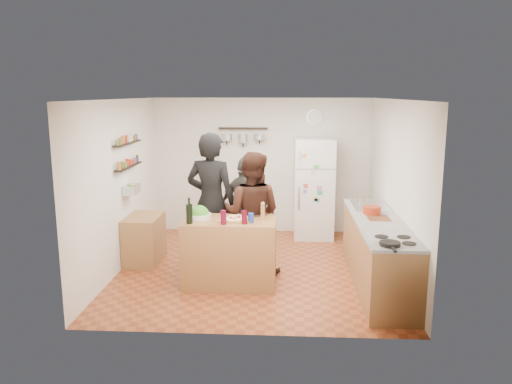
# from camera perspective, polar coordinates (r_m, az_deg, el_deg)

# --- Properties ---
(room_shell) EXTENTS (4.20, 4.20, 4.20)m
(room_shell) POSITION_cam_1_polar(r_m,az_deg,el_deg) (7.63, 0.13, 1.16)
(room_shell) COLOR brown
(room_shell) RESTS_ON ground
(prep_island) EXTENTS (1.25, 0.72, 0.91)m
(prep_island) POSITION_cam_1_polar(r_m,az_deg,el_deg) (6.86, -3.02, -6.86)
(prep_island) COLOR #965D37
(prep_island) RESTS_ON floor
(pizza_board) EXTENTS (0.42, 0.34, 0.02)m
(pizza_board) POSITION_cam_1_polar(r_m,az_deg,el_deg) (6.71, -2.40, -3.16)
(pizza_board) COLOR olive
(pizza_board) RESTS_ON prep_island
(pizza) EXTENTS (0.34, 0.34, 0.02)m
(pizza) POSITION_cam_1_polar(r_m,az_deg,el_deg) (6.70, -2.40, -3.00)
(pizza) COLOR beige
(pizza) RESTS_ON pizza_board
(salad_bowl) EXTENTS (0.33, 0.33, 0.07)m
(salad_bowl) POSITION_cam_1_polar(r_m,az_deg,el_deg) (6.83, -6.52, -2.74)
(salad_bowl) COLOR silver
(salad_bowl) RESTS_ON prep_island
(wine_bottle) EXTENTS (0.08, 0.08, 0.26)m
(wine_bottle) POSITION_cam_1_polar(r_m,az_deg,el_deg) (6.57, -7.63, -2.50)
(wine_bottle) COLOR black
(wine_bottle) RESTS_ON prep_island
(wine_glass_near) EXTENTS (0.08, 0.08, 0.19)m
(wine_glass_near) POSITION_cam_1_polar(r_m,az_deg,el_deg) (6.49, -3.75, -2.91)
(wine_glass_near) COLOR #51071C
(wine_glass_near) RESTS_ON prep_island
(wine_glass_far) EXTENTS (0.07, 0.07, 0.18)m
(wine_glass_far) POSITION_cam_1_polar(r_m,az_deg,el_deg) (6.50, -1.34, -2.89)
(wine_glass_far) COLOR #500616
(wine_glass_far) RESTS_ON prep_island
(pepper_mill) EXTENTS (0.06, 0.06, 0.19)m
(pepper_mill) POSITION_cam_1_polar(r_m,az_deg,el_deg) (6.73, 0.79, -2.35)
(pepper_mill) COLOR #9A6A40
(pepper_mill) RESTS_ON prep_island
(salt_canister) EXTENTS (0.08, 0.08, 0.12)m
(salt_canister) POSITION_cam_1_polar(r_m,az_deg,el_deg) (6.58, -0.58, -2.96)
(salt_canister) COLOR navy
(salt_canister) RESTS_ON prep_island
(person_left) EXTENTS (0.84, 0.65, 2.05)m
(person_left) POSITION_cam_1_polar(r_m,az_deg,el_deg) (7.30, -5.13, -1.15)
(person_left) COLOR black
(person_left) RESTS_ON floor
(person_center) EXTENTS (0.98, 0.83, 1.78)m
(person_center) POSITION_cam_1_polar(r_m,az_deg,el_deg) (7.15, -0.50, -2.47)
(person_center) COLOR black
(person_center) RESTS_ON floor
(person_back) EXTENTS (1.03, 0.78, 1.63)m
(person_back) POSITION_cam_1_polar(r_m,az_deg,el_deg) (7.77, -1.11, -1.92)
(person_back) COLOR #33302D
(person_back) RESTS_ON floor
(counter_run) EXTENTS (0.63, 2.63, 0.90)m
(counter_run) POSITION_cam_1_polar(r_m,az_deg,el_deg) (7.02, 13.78, -6.82)
(counter_run) COLOR #9E7042
(counter_run) RESTS_ON floor
(stove_top) EXTENTS (0.60, 0.62, 0.02)m
(stove_top) POSITION_cam_1_polar(r_m,az_deg,el_deg) (5.99, 15.59, -5.44)
(stove_top) COLOR white
(stove_top) RESTS_ON counter_run
(skillet) EXTENTS (0.23, 0.23, 0.04)m
(skillet) POSITION_cam_1_polar(r_m,az_deg,el_deg) (5.76, 15.07, -5.74)
(skillet) COLOR black
(skillet) RESTS_ON stove_top
(sink) EXTENTS (0.50, 0.80, 0.03)m
(sink) POSITION_cam_1_polar(r_m,az_deg,el_deg) (7.70, 12.82, -1.57)
(sink) COLOR silver
(sink) RESTS_ON counter_run
(cutting_board) EXTENTS (0.30, 0.40, 0.02)m
(cutting_board) POSITION_cam_1_polar(r_m,az_deg,el_deg) (6.99, 13.81, -2.97)
(cutting_board) COLOR brown
(cutting_board) RESTS_ON counter_run
(red_bowl) EXTENTS (0.25, 0.25, 0.10)m
(red_bowl) POSITION_cam_1_polar(r_m,az_deg,el_deg) (7.19, 13.10, -2.03)
(red_bowl) COLOR #9E2912
(red_bowl) RESTS_ON counter_run
(fridge) EXTENTS (0.70, 0.68, 1.80)m
(fridge) POSITION_cam_1_polar(r_m,az_deg,el_deg) (9.03, 6.65, 0.42)
(fridge) COLOR white
(fridge) RESTS_ON floor
(wall_clock) EXTENTS (0.30, 0.03, 0.30)m
(wall_clock) POSITION_cam_1_polar(r_m,az_deg,el_deg) (9.21, 6.71, 8.47)
(wall_clock) COLOR silver
(wall_clock) RESTS_ON back_wall
(spice_shelf_lower) EXTENTS (0.12, 1.00, 0.02)m
(spice_shelf_lower) POSITION_cam_1_polar(r_m,az_deg,el_deg) (7.75, -14.36, 2.85)
(spice_shelf_lower) COLOR black
(spice_shelf_lower) RESTS_ON left_wall
(spice_shelf_upper) EXTENTS (0.12, 1.00, 0.02)m
(spice_shelf_upper) POSITION_cam_1_polar(r_m,az_deg,el_deg) (7.71, -14.49, 5.42)
(spice_shelf_upper) COLOR black
(spice_shelf_upper) RESTS_ON left_wall
(produce_basket) EXTENTS (0.18, 0.35, 0.14)m
(produce_basket) POSITION_cam_1_polar(r_m,az_deg,el_deg) (7.80, -14.02, 0.30)
(produce_basket) COLOR silver
(produce_basket) RESTS_ON left_wall
(side_table) EXTENTS (0.50, 0.80, 0.73)m
(side_table) POSITION_cam_1_polar(r_m,az_deg,el_deg) (7.95, -12.64, -5.26)
(side_table) COLOR #AB8347
(side_table) RESTS_ON floor
(pot_rack) EXTENTS (0.90, 0.04, 0.04)m
(pot_rack) POSITION_cam_1_polar(r_m,az_deg,el_deg) (9.16, -1.50, 7.27)
(pot_rack) COLOR black
(pot_rack) RESTS_ON back_wall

